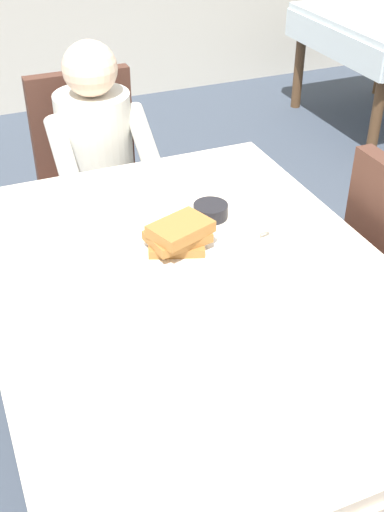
{
  "coord_description": "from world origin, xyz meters",
  "views": [
    {
      "loc": [
        -0.55,
        -1.29,
        1.78
      ],
      "look_at": [
        0.0,
        0.04,
        0.79
      ],
      "focal_mm": 44.5,
      "sensor_mm": 36.0,
      "label": 1
    }
  ],
  "objects_px": {
    "dining_table_main": "(196,305)",
    "chair_diner": "(92,170)",
    "plate_breakfast": "(180,250)",
    "syrup_pitcher": "(98,233)",
    "diner_person": "(99,155)",
    "knife_right_of_plate": "(242,241)",
    "cup_coffee": "(249,230)",
    "breakfast_stack": "(178,236)",
    "spoon_near_edge": "(245,316)",
    "fork_left_of_plate": "(120,270)",
    "bowl_butter": "(211,211)"
  },
  "relations": [
    {
      "from": "dining_table_main",
      "to": "chair_diner",
      "type": "distance_m",
      "value": 1.18
    },
    {
      "from": "plate_breakfast",
      "to": "syrup_pitcher",
      "type": "bearing_deg",
      "value": 147.37
    },
    {
      "from": "chair_diner",
      "to": "diner_person",
      "type": "bearing_deg",
      "value": 90.0
    },
    {
      "from": "diner_person",
      "to": "knife_right_of_plate",
      "type": "height_order",
      "value": "diner_person"
    },
    {
      "from": "diner_person",
      "to": "cup_coffee",
      "type": "bearing_deg",
      "value": 103.36
    },
    {
      "from": "diner_person",
      "to": "plate_breakfast",
      "type": "relative_size",
      "value": 4.0
    },
    {
      "from": "plate_breakfast",
      "to": "knife_right_of_plate",
      "type": "height_order",
      "value": "plate_breakfast"
    },
    {
      "from": "plate_breakfast",
      "to": "knife_right_of_plate",
      "type": "relative_size",
      "value": 1.4
    },
    {
      "from": "breakfast_stack",
      "to": "knife_right_of_plate",
      "type": "distance_m",
      "value": 0.21
    },
    {
      "from": "plate_breakfast",
      "to": "spoon_near_edge",
      "type": "bearing_deg",
      "value": -82.38
    },
    {
      "from": "fork_left_of_plate",
      "to": "diner_person",
      "type": "bearing_deg",
      "value": -10.57
    },
    {
      "from": "dining_table_main",
      "to": "knife_right_of_plate",
      "type": "xyz_separation_m",
      "value": [
        0.2,
        0.12,
        0.09
      ]
    },
    {
      "from": "breakfast_stack",
      "to": "dining_table_main",
      "type": "bearing_deg",
      "value": -90.47
    },
    {
      "from": "plate_breakfast",
      "to": "fork_left_of_plate",
      "type": "xyz_separation_m",
      "value": [
        -0.19,
        -0.02,
        -0.01
      ]
    },
    {
      "from": "diner_person",
      "to": "bowl_butter",
      "type": "relative_size",
      "value": 10.18
    },
    {
      "from": "breakfast_stack",
      "to": "syrup_pitcher",
      "type": "xyz_separation_m",
      "value": [
        -0.2,
        0.13,
        -0.02
      ]
    },
    {
      "from": "chair_diner",
      "to": "bowl_butter",
      "type": "height_order",
      "value": "chair_diner"
    },
    {
      "from": "diner_person",
      "to": "bowl_butter",
      "type": "distance_m",
      "value": 0.75
    },
    {
      "from": "plate_breakfast",
      "to": "bowl_butter",
      "type": "xyz_separation_m",
      "value": [
        0.16,
        0.15,
        0.01
      ]
    },
    {
      "from": "dining_table_main",
      "to": "knife_right_of_plate",
      "type": "relative_size",
      "value": 7.62
    },
    {
      "from": "diner_person",
      "to": "syrup_pitcher",
      "type": "height_order",
      "value": "diner_person"
    },
    {
      "from": "fork_left_of_plate",
      "to": "syrup_pitcher",
      "type": "bearing_deg",
      "value": 7.35
    },
    {
      "from": "bowl_butter",
      "to": "syrup_pitcher",
      "type": "distance_m",
      "value": 0.37
    },
    {
      "from": "diner_person",
      "to": "cup_coffee",
      "type": "xyz_separation_m",
      "value": [
        0.21,
        -0.9,
        0.11
      ]
    },
    {
      "from": "plate_breakfast",
      "to": "chair_diner",
      "type": "bearing_deg",
      "value": 90.44
    },
    {
      "from": "breakfast_stack",
      "to": "cup_coffee",
      "type": "bearing_deg",
      "value": -7.52
    },
    {
      "from": "knife_right_of_plate",
      "to": "breakfast_stack",
      "type": "bearing_deg",
      "value": 84.33
    },
    {
      "from": "breakfast_stack",
      "to": "knife_right_of_plate",
      "type": "height_order",
      "value": "breakfast_stack"
    },
    {
      "from": "diner_person",
      "to": "knife_right_of_plate",
      "type": "distance_m",
      "value": 0.92
    },
    {
      "from": "dining_table_main",
      "to": "bowl_butter",
      "type": "height_order",
      "value": "bowl_butter"
    },
    {
      "from": "diner_person",
      "to": "cup_coffee",
      "type": "distance_m",
      "value": 0.93
    },
    {
      "from": "dining_table_main",
      "to": "spoon_near_edge",
      "type": "relative_size",
      "value": 10.16
    },
    {
      "from": "cup_coffee",
      "to": "knife_right_of_plate",
      "type": "relative_size",
      "value": 0.57
    },
    {
      "from": "cup_coffee",
      "to": "syrup_pitcher",
      "type": "relative_size",
      "value": 1.41
    },
    {
      "from": "bowl_butter",
      "to": "knife_right_of_plate",
      "type": "height_order",
      "value": "bowl_butter"
    },
    {
      "from": "syrup_pitcher",
      "to": "cup_coffee",
      "type": "bearing_deg",
      "value": -21.23
    },
    {
      "from": "cup_coffee",
      "to": "dining_table_main",
      "type": "bearing_deg",
      "value": -152.35
    },
    {
      "from": "chair_diner",
      "to": "cup_coffee",
      "type": "distance_m",
      "value": 1.11
    },
    {
      "from": "chair_diner",
      "to": "fork_left_of_plate",
      "type": "xyz_separation_m",
      "value": [
        -0.18,
        -1.05,
        0.21
      ]
    },
    {
      "from": "bowl_butter",
      "to": "dining_table_main",
      "type": "bearing_deg",
      "value": -120.51
    },
    {
      "from": "chair_diner",
      "to": "breakfast_stack",
      "type": "bearing_deg",
      "value": 90.06
    },
    {
      "from": "spoon_near_edge",
      "to": "plate_breakfast",
      "type": "bearing_deg",
      "value": 107.97
    },
    {
      "from": "cup_coffee",
      "to": "spoon_near_edge",
      "type": "bearing_deg",
      "value": -117.76
    },
    {
      "from": "bowl_butter",
      "to": "syrup_pitcher",
      "type": "bearing_deg",
      "value": -177.46
    },
    {
      "from": "chair_diner",
      "to": "cup_coffee",
      "type": "bearing_deg",
      "value": 101.45
    },
    {
      "from": "dining_table_main",
      "to": "cup_coffee",
      "type": "height_order",
      "value": "cup_coffee"
    },
    {
      "from": "breakfast_stack",
      "to": "cup_coffee",
      "type": "xyz_separation_m",
      "value": [
        0.21,
        -0.03,
        -0.02
      ]
    },
    {
      "from": "spoon_near_edge",
      "to": "diner_person",
      "type": "bearing_deg",
      "value": 102.85
    },
    {
      "from": "plate_breakfast",
      "to": "fork_left_of_plate",
      "type": "height_order",
      "value": "plate_breakfast"
    },
    {
      "from": "knife_right_of_plate",
      "to": "spoon_near_edge",
      "type": "xyz_separation_m",
      "value": [
        -0.15,
        -0.31,
        0.0
      ]
    }
  ]
}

